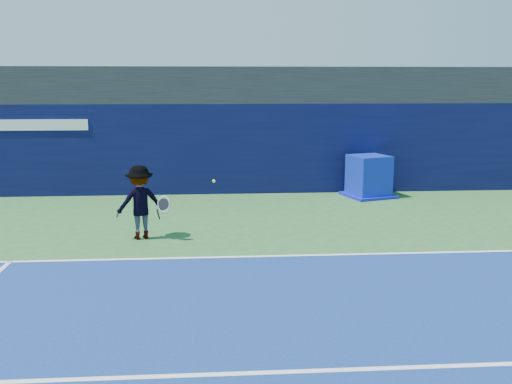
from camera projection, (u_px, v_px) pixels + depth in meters
ground at (257, 312)px, 9.40m from camera, size 80.00×80.00×0.00m
baseline at (247, 257)px, 12.33m from camera, size 24.00×0.10×0.01m
service_line at (268, 373)px, 7.44m from camera, size 24.00×0.10×0.01m
stadium_band at (233, 85)px, 19.96m from camera, size 36.00×3.00×1.20m
back_wall_assembly at (234, 148)px, 19.39m from camera, size 36.00×1.03×3.00m
equipment_cart at (369, 178)px, 18.65m from camera, size 1.77×1.77×1.36m
tennis_player at (140, 202)px, 13.64m from camera, size 1.40×0.98×1.77m
tennis_ball at (214, 181)px, 14.41m from camera, size 0.08×0.08×0.08m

